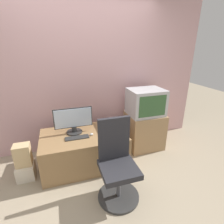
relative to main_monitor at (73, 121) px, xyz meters
name	(u,v)px	position (x,y,z in m)	size (l,w,h in m)	color
ground_plane	(106,194)	(0.27, -0.80, -0.73)	(12.00, 12.00, 0.00)	tan
wall_back	(84,76)	(0.27, 0.52, 0.57)	(4.40, 0.05, 2.60)	#CC9EA3
desk	(84,149)	(0.12, -0.10, -0.47)	(1.27, 0.77, 0.53)	#937047
side_stand	(144,130)	(1.26, 0.09, -0.41)	(0.62, 0.53, 0.65)	#A37F56
main_monitor	(73,121)	(0.00, 0.00, 0.00)	(0.57, 0.24, 0.40)	#2D2D2D
keyboard	(77,138)	(0.02, -0.19, -0.19)	(0.34, 0.11, 0.01)	#2D2D2D
mouse	(91,134)	(0.23, -0.17, -0.18)	(0.05, 0.04, 0.03)	silver
crt_tv	(146,102)	(1.25, 0.08, 0.14)	(0.59, 0.47, 0.45)	#B7B7BC
office_chair	(117,167)	(0.41, -0.84, -0.31)	(0.52, 0.52, 1.01)	#333333
cardboard_box_lower	(26,171)	(-0.74, -0.16, -0.62)	(0.24, 0.27, 0.22)	beige
cardboard_box_upper	(23,155)	(-0.74, -0.16, -0.36)	(0.21, 0.17, 0.32)	#D1B27F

